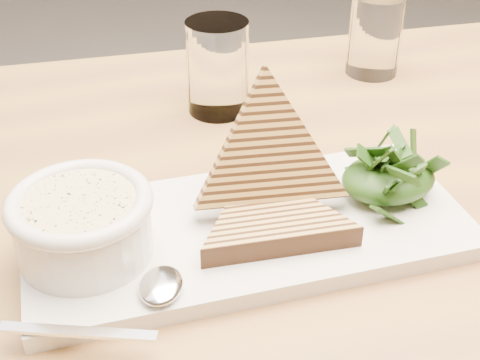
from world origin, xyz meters
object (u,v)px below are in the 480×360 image
object	(u,v)px
soup_bowl	(84,231)
glass_near	(218,67)
table_top	(342,227)
platter	(248,230)
glass_far	(375,35)

from	to	relation	value
soup_bowl	glass_near	world-z (taller)	glass_near
table_top	glass_near	size ratio (longest dim) A/B	11.39
platter	glass_far	bearing A→B (deg)	43.59
platter	glass_near	size ratio (longest dim) A/B	3.54
soup_bowl	table_top	bearing A→B (deg)	-1.18
platter	glass_near	bearing A→B (deg)	76.77
soup_bowl	glass_far	xyz separation A→B (m)	(0.43, 0.26, 0.01)
glass_near	glass_far	world-z (taller)	glass_near
glass_near	glass_far	size ratio (longest dim) A/B	1.06
table_top	soup_bowl	distance (m)	0.25
glass_near	platter	bearing A→B (deg)	-103.23
table_top	glass_far	size ratio (longest dim) A/B	12.08
table_top	glass_far	bearing A→B (deg)	55.30
platter	soup_bowl	distance (m)	0.15
table_top	glass_near	bearing A→B (deg)	100.42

